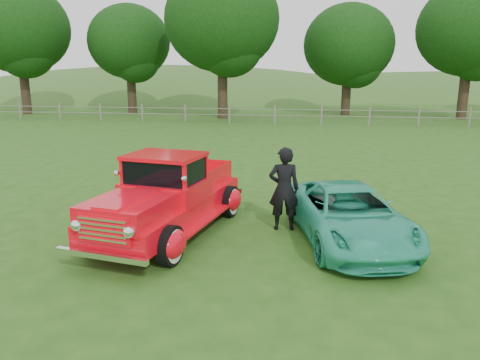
# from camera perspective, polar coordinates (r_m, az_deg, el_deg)

# --- Properties ---
(ground) EXTENTS (140.00, 140.00, 0.00)m
(ground) POSITION_cam_1_polar(r_m,az_deg,el_deg) (9.54, -5.75, -8.32)
(ground) COLOR #265316
(ground) RESTS_ON ground
(distant_hills) EXTENTS (116.00, 60.00, 18.00)m
(distant_hills) POSITION_cam_1_polar(r_m,az_deg,el_deg) (68.81, 3.10, 6.69)
(distant_hills) COLOR #346525
(distant_hills) RESTS_ON ground
(fence_line) EXTENTS (48.00, 0.12, 1.20)m
(fence_line) POSITION_cam_1_polar(r_m,az_deg,el_deg) (30.80, 4.26, 7.96)
(fence_line) COLOR slate
(fence_line) RESTS_ON ground
(tree_far_west) EXTENTS (7.60, 7.60, 9.93)m
(tree_far_west) POSITION_cam_1_polar(r_m,az_deg,el_deg) (41.21, -25.36, 16.33)
(tree_far_west) COLOR black
(tree_far_west) RESTS_ON ground
(tree_mid_west) EXTENTS (6.40, 6.40, 8.46)m
(tree_mid_west) POSITION_cam_1_polar(r_m,az_deg,el_deg) (39.30, -13.37, 16.05)
(tree_mid_west) COLOR black
(tree_mid_west) RESTS_ON ground
(tree_near_west) EXTENTS (8.00, 8.00, 10.42)m
(tree_near_west) POSITION_cam_1_polar(r_m,az_deg,el_deg) (34.31, -2.21, 18.91)
(tree_near_west) COLOR black
(tree_near_west) RESTS_ON ground
(tree_near_east) EXTENTS (6.80, 6.80, 8.33)m
(tree_near_east) POSITION_cam_1_polar(r_m,az_deg,el_deg) (37.72, 13.11, 15.73)
(tree_near_east) COLOR black
(tree_near_east) RESTS_ON ground
(tree_mid_east) EXTENTS (7.20, 7.20, 9.44)m
(tree_mid_east) POSITION_cam_1_polar(r_m,az_deg,el_deg) (37.27, 26.30, 16.19)
(tree_mid_east) COLOR black
(tree_mid_east) RESTS_ON ground
(red_pickup) EXTENTS (2.90, 5.22, 1.78)m
(red_pickup) POSITION_cam_1_polar(r_m,az_deg,el_deg) (10.21, -8.82, -2.23)
(red_pickup) COLOR black
(red_pickup) RESTS_ON ground
(teal_sedan) EXTENTS (2.88, 4.54, 1.17)m
(teal_sedan) POSITION_cam_1_polar(r_m,az_deg,el_deg) (9.92, 13.13, -4.17)
(teal_sedan) COLOR #2DB68E
(teal_sedan) RESTS_ON ground
(man) EXTENTS (0.74, 0.55, 1.87)m
(man) POSITION_cam_1_polar(r_m,az_deg,el_deg) (10.37, 5.39, -1.08)
(man) COLOR black
(man) RESTS_ON ground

